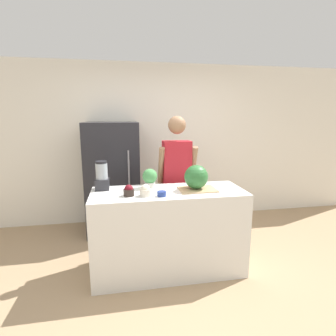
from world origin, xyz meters
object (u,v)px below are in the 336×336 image
Objects in this scene: watermelon at (196,177)px; blender at (102,176)px; refrigerator at (113,178)px; potted_plant at (150,178)px; person at (177,180)px; bowl_cherries at (129,191)px; bowl_small_blue at (162,194)px; bowl_cream at (145,191)px.

blender is at bearing 169.18° from watermelon.
potted_plant is (0.45, -1.08, 0.23)m from refrigerator.
person reaches higher than bowl_cherries.
person is 19.16× the size of bowl_small_blue.
watermelon reaches higher than bowl_cream.
bowl_cherries is 0.17m from bowl_cream.
blender is at bearing 143.98° from bowl_cream.
refrigerator is 13.83× the size of bowl_cream.
refrigerator reaches higher than bowl_small_blue.
refrigerator is at bearing 104.90° from bowl_cream.
watermelon is 0.76m from bowl_cherries.
person is 14.97× the size of bowl_cherries.
bowl_cherries is 0.34m from bowl_small_blue.
refrigerator is 1.09m from blender.
blender is at bearing 177.73° from potted_plant.
refrigerator is 14.21× the size of bowl_cherries.
potted_plant is (-0.08, 0.35, 0.09)m from bowl_small_blue.
refrigerator is at bearing 110.45° from bowl_small_blue.
bowl_cream is 1.32× the size of bowl_small_blue.
person reaches higher than bowl_small_blue.
blender is (-0.93, -0.38, 0.18)m from person.
bowl_small_blue is at bearing -13.45° from bowl_cream.
refrigerator is 1.38m from bowl_cherries.
bowl_cream is at bearing -104.79° from potted_plant.
person reaches higher than bowl_cream.
blender is at bearing 133.71° from bowl_cherries.
blender reaches higher than bowl_small_blue.
refrigerator is 1.09m from person.
refrigerator is 6.32× the size of watermelon.
watermelon reaches higher than bowl_cherries.
bowl_small_blue is at bearing -12.08° from bowl_cherries.
bowl_small_blue is at bearing -157.57° from watermelon.
bowl_cream is at bearing -167.11° from watermelon.
refrigerator is at bearing 112.64° from potted_plant.
bowl_cherries is 0.38m from potted_plant.
bowl_cherries is 0.42m from blender.
blender is (-1.03, 0.20, 0.00)m from watermelon.
bowl_cherries is (0.20, -1.35, 0.17)m from refrigerator.
bowl_cream is 0.55× the size of potted_plant.
person reaches higher than refrigerator.
bowl_small_blue is 0.29× the size of blender.
potted_plant reaches higher than bowl_small_blue.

